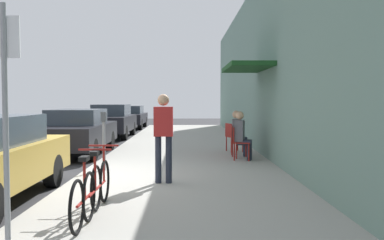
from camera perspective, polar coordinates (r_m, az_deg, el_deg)
name	(u,v)px	position (r m, az deg, el deg)	size (l,w,h in m)	color
ground_plane	(74,183)	(8.99, -15.84, -8.32)	(60.00, 60.00, 0.00)	#2D2D30
sidewalk_slab	(184,165)	(10.65, -1.12, -6.16)	(4.50, 32.00, 0.12)	#9E9B93
building_facade	(279,60)	(10.83, 11.77, 7.94)	(1.40, 32.00, 5.40)	gray
parked_car_1	(77,131)	(13.49, -15.45, -1.49)	(1.80, 4.40, 1.42)	black
parked_car_2	(111,121)	(19.41, -10.94, -0.08)	(1.80, 4.40, 1.51)	black
parked_car_3	(129,117)	(25.49, -8.51, 0.47)	(1.80, 4.40, 1.36)	black
parking_meter	(104,136)	(9.64, -11.92, -2.20)	(0.12, 0.10, 1.32)	slate
street_sign	(5,107)	(4.82, -24.08, 1.69)	(0.32, 0.06, 2.60)	gray
bicycle_0	(98,186)	(6.19, -12.75, -8.77)	(0.46, 1.71, 0.90)	black
bicycle_1	(88,194)	(5.69, -14.04, -9.81)	(0.46, 1.71, 0.90)	black
cafe_chair_0	(240,141)	(11.16, 6.50, -2.85)	(0.54, 0.54, 0.87)	maroon
seated_patron_0	(242,134)	(11.13, 6.81, -1.87)	(0.50, 0.45, 1.29)	#232838
cafe_chair_1	(236,138)	(11.91, 6.02, -2.50)	(0.47, 0.47, 0.87)	maroon
seated_patron_1	(238,132)	(11.90, 6.31, -1.57)	(0.44, 0.38, 1.29)	#232838
cafe_chair_2	(232,135)	(12.91, 5.50, -2.09)	(0.55, 0.55, 0.87)	maroon
pedestrian_standing	(163,131)	(7.97, -3.91, -1.49)	(0.36, 0.22, 1.70)	#232838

